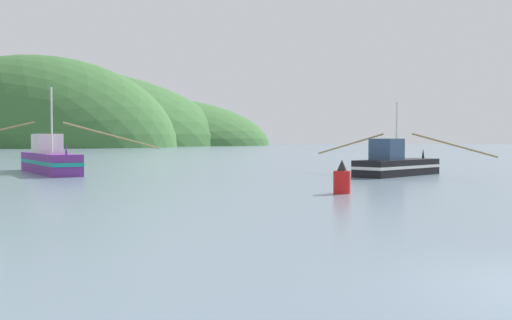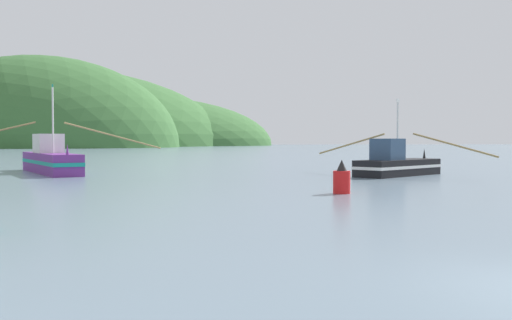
# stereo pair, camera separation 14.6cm
# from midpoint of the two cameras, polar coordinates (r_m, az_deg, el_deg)

# --- Properties ---
(hill_far_right) EXTENTS (91.56, 73.25, 59.62)m
(hill_far_right) POSITION_cam_midpoint_polar(r_m,az_deg,el_deg) (205.82, -20.51, 1.17)
(hill_far_right) COLOR #386633
(hill_far_right) RESTS_ON ground
(hill_far_center) EXTENTS (157.02, 125.62, 64.69)m
(hill_far_center) POSITION_cam_midpoint_polar(r_m,az_deg,el_deg) (257.59, -20.71, 1.30)
(hill_far_center) COLOR #386633
(hill_far_center) RESTS_ON ground
(hill_far_left) EXTENTS (114.61, 91.69, 42.45)m
(hill_far_left) POSITION_cam_midpoint_polar(r_m,az_deg,el_deg) (263.21, -11.28, 1.40)
(hill_far_left) COLOR #386633
(hill_far_left) RESTS_ON ground
(fishing_boat_black) EXTENTS (8.97, 10.26, 5.15)m
(fishing_boat_black) POSITION_cam_midpoint_polar(r_m,az_deg,el_deg) (40.52, 13.27, -0.41)
(fishing_boat_black) COLOR black
(fishing_boat_black) RESTS_ON ground
(fishing_boat_purple) EXTENTS (15.24, 11.52, 6.36)m
(fishing_boat_purple) POSITION_cam_midpoint_polar(r_m,az_deg,el_deg) (45.40, -19.49, 0.02)
(fishing_boat_purple) COLOR #6B2D84
(fishing_boat_purple) RESTS_ON ground
(channel_buoy) EXTENTS (0.77, 0.77, 1.52)m
(channel_buoy) POSITION_cam_midpoint_polar(r_m,az_deg,el_deg) (26.63, 8.16, -1.89)
(channel_buoy) COLOR red
(channel_buoy) RESTS_ON ground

